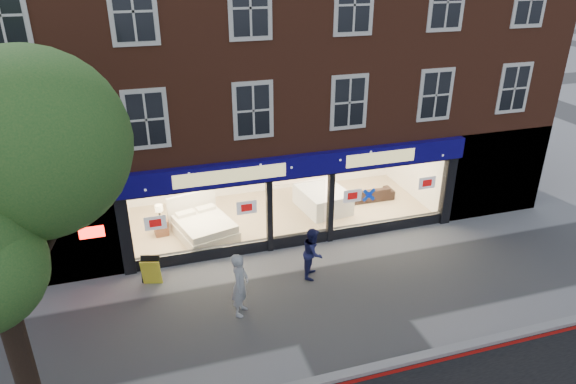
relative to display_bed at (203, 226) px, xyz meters
name	(u,v)px	position (x,y,z in m)	size (l,w,h in m)	color
ground	(334,297)	(3.02, -4.52, -0.44)	(120.00, 120.00, 0.00)	gray
kerb_line	(383,374)	(3.02, -7.62, -0.43)	(60.00, 0.10, 0.01)	#8C0A07
kerb_stone	(379,367)	(3.02, -7.42, -0.38)	(60.00, 0.25, 0.12)	gray
showroom_floor	(281,214)	(3.02, 0.73, -0.39)	(11.00, 4.50, 0.10)	tan
building	(266,24)	(3.00, 2.41, 6.23)	(19.00, 8.26, 10.30)	brown
display_bed	(203,226)	(0.00, 0.00, 0.00)	(2.25, 2.52, 1.21)	white
bedside_table	(161,227)	(-1.38, 0.46, -0.06)	(0.45, 0.45, 0.55)	brown
mattress_stack	(323,199)	(4.62, 0.65, 0.06)	(1.83, 2.19, 0.79)	white
sofa	(371,193)	(6.72, 0.85, -0.08)	(1.77, 0.69, 0.52)	black
a_board	(151,271)	(-1.88, -2.30, 0.00)	(0.57, 0.37, 0.88)	yellow
pedestrian_grey	(240,284)	(0.35, -4.40, 0.48)	(0.67, 0.44, 1.83)	#A3A5AA
pedestrian_blue	(313,252)	(2.82, -3.28, 0.36)	(0.78, 0.61, 1.60)	#1B1E4E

